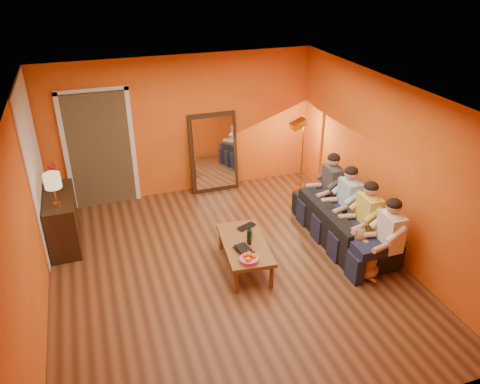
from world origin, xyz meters
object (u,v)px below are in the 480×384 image
object	(u,v)px
floor_lamp	(302,157)
wine_bottle	(249,235)
dog	(364,252)
person_far_left	(389,237)
person_mid_right	(349,202)
laptop	(248,228)
person_far_right	(332,187)
mirror_frame	(214,153)
vase	(57,184)
sideboard	(62,220)
table_lamp	(54,190)
coffee_table	(245,255)
person_mid_left	(368,218)
sofa	(343,222)
tumbler	(250,234)

from	to	relation	value
floor_lamp	wine_bottle	xyz separation A→B (m)	(-1.79, -2.02, -0.14)
dog	person_far_left	size ratio (longest dim) A/B	0.58
person_mid_right	laptop	distance (m)	1.70
person_mid_right	person_far_right	distance (m)	0.55
mirror_frame	floor_lamp	bearing A→B (deg)	-22.44
mirror_frame	dog	size ratio (longest dim) A/B	2.14
dog	laptop	bearing A→B (deg)	159.90
laptop	vase	distance (m)	3.08
dog	sideboard	bearing A→B (deg)	168.18
mirror_frame	table_lamp	xyz separation A→B (m)	(-2.79, -1.38, 0.34)
wine_bottle	coffee_table	bearing A→B (deg)	135.00
person_far_right	vase	world-z (taller)	person_far_right
person_mid_right	dog	bearing A→B (deg)	-107.41
person_mid_left	vase	size ratio (longest dim) A/B	7.11
person_mid_right	wine_bottle	distance (m)	1.86
table_lamp	wine_bottle	world-z (taller)	table_lamp
mirror_frame	person_mid_left	size ratio (longest dim) A/B	1.25
vase	wine_bottle	bearing A→B (deg)	-35.66
floor_lamp	person_mid_right	xyz separation A→B (m)	(0.03, -1.67, -0.11)
mirror_frame	sideboard	distance (m)	3.01
table_lamp	sofa	size ratio (longest dim) A/B	0.24
coffee_table	tumbler	size ratio (longest dim) A/B	12.08
mirror_frame	vase	world-z (taller)	mirror_frame
dog	wine_bottle	world-z (taller)	wine_bottle
coffee_table	wine_bottle	distance (m)	0.37
person_mid_left	mirror_frame	bearing A→B (deg)	118.94
table_lamp	laptop	world-z (taller)	table_lamp
dog	wine_bottle	xyz separation A→B (m)	(-1.51, 0.64, 0.22)
person_far_left	person_mid_right	size ratio (longest dim) A/B	1.00
sideboard	person_far_left	distance (m)	4.95
sideboard	person_far_right	world-z (taller)	person_far_right
mirror_frame	wine_bottle	world-z (taller)	mirror_frame
person_far_left	sofa	bearing A→B (deg)	97.41
sofa	person_mid_right	size ratio (longest dim) A/B	1.73
coffee_table	mirror_frame	bearing A→B (deg)	89.49
person_far_right	wine_bottle	size ratio (longest dim) A/B	3.94
sideboard	laptop	world-z (taller)	sideboard
laptop	dog	bearing A→B (deg)	-58.44
sideboard	person_mid_left	distance (m)	4.72
sideboard	laptop	distance (m)	2.93
sideboard	dog	world-z (taller)	sideboard
vase	mirror_frame	bearing A→B (deg)	16.57
wine_bottle	vase	world-z (taller)	vase
vase	person_mid_left	bearing A→B (deg)	-24.89
sofa	dog	distance (m)	0.91
person_mid_right	person_mid_left	bearing A→B (deg)	-90.00
dog	person_far_left	distance (m)	0.42
coffee_table	vase	xyz separation A→B (m)	(-2.50, 1.78, 0.73)
sideboard	table_lamp	world-z (taller)	table_lamp
tumbler	person_mid_right	bearing A→B (deg)	5.91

